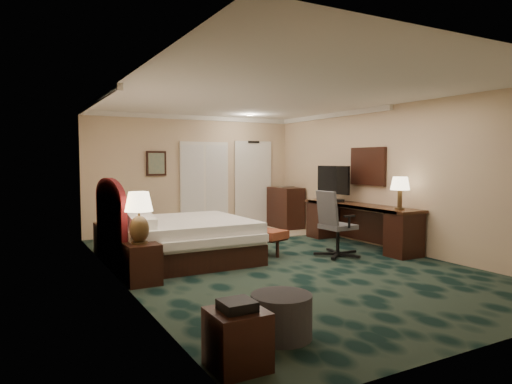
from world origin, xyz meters
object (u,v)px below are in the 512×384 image
nightstand_far (108,238)px  lamp_far (109,205)px  bed (181,240)px  minibar (286,208)px  desk (359,225)px  nightstand_near (142,263)px  tv (333,184)px  side_table (237,339)px  desk_chair (338,224)px  bed_bench (253,240)px  ottoman (281,316)px  lamp_near (139,218)px

nightstand_far → lamp_far: lamp_far is taller
bed → minibar: (3.50, 2.30, 0.16)m
bed → desk: desk is taller
lamp_far → desk: 4.72m
nightstand_far → minibar: 4.58m
nightstand_far → minibar: size_ratio=0.54×
bed → nightstand_near: bearing=-131.1°
nightstand_near → lamp_far: (0.03, 2.31, 0.60)m
desk → tv: size_ratio=2.97×
side_table → desk_chair: bearing=41.1°
side_table → bed: bearing=76.8°
bed_bench → minibar: 3.14m
lamp_far → tv: size_ratio=0.69×
nightstand_far → tv: tv is taller
nightstand_near → desk: 4.49m
nightstand_near → desk: size_ratio=0.19×
bed → tv: size_ratio=2.27×
ottoman → desk_chair: bearing=43.3°
bed_bench → desk: 2.18m
tv → nightstand_near: bearing=-163.8°
bed → side_table: 4.08m
bed_bench → lamp_near: bearing=-173.2°
side_table → tv: (4.37, 4.34, 0.95)m
desk → minibar: (0.01, 2.68, 0.09)m
lamp_near → ottoman: lamp_near is taller
side_table → nightstand_near: bearing=90.2°
bed → desk_chair: bearing=-21.3°
bed → desk: (3.49, -0.38, 0.06)m
desk → ottoman: bearing=-139.6°
desk → tv: (-0.05, 0.75, 0.78)m
lamp_near → desk: bearing=9.0°
lamp_near → desk: 4.55m
minibar → tv: bearing=-91.8°
ottoman → lamp_near: bearing=105.3°
lamp_far → ottoman: bearing=-82.5°
bed → ottoman: (-0.28, -3.60, -0.14)m
nightstand_near → side_table: bearing=-89.8°
nightstand_far → nightstand_near: bearing=-89.9°
lamp_near → lamp_far: lamp_near is taller
ottoman → tv: tv is taller
nightstand_far → bed_bench: size_ratio=0.41×
nightstand_near → bed_bench: 2.56m
nightstand_near → lamp_far: size_ratio=0.84×
ottoman → desk_chair: 3.84m
side_table → desk: size_ratio=0.17×
side_table → nightstand_far: bearing=90.2°
bed → lamp_far: bearing=126.7°
bed → nightstand_near: (-0.94, -1.08, -0.07)m
lamp_far → desk_chair: 4.07m
nightstand_far → desk: size_ratio=0.19×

